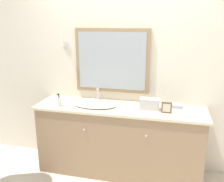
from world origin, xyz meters
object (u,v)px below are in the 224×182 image
at_px(soap_bottle, 59,101).
at_px(appliance_box, 149,104).
at_px(picture_frame, 167,108).
at_px(sink_basin, 95,104).

xyz_separation_m(soap_bottle, appliance_box, (1.11, 0.14, 0.00)).
bearing_deg(picture_frame, sink_basin, 176.17).
relative_size(appliance_box, picture_frame, 1.74).
distance_m(soap_bottle, picture_frame, 1.31).
bearing_deg(picture_frame, appliance_box, 157.38).
distance_m(sink_basin, soap_bottle, 0.44).
relative_size(sink_basin, picture_frame, 4.08).
xyz_separation_m(sink_basin, picture_frame, (0.88, -0.06, 0.05)).
relative_size(sink_basin, appliance_box, 2.34).
relative_size(soap_bottle, appliance_box, 0.70).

